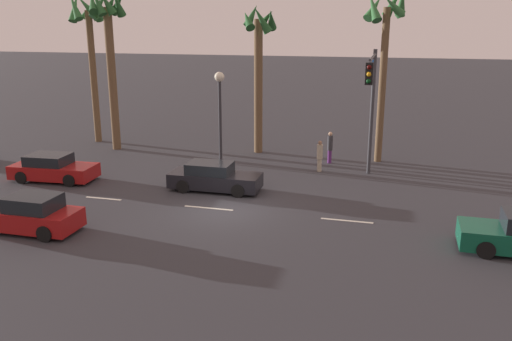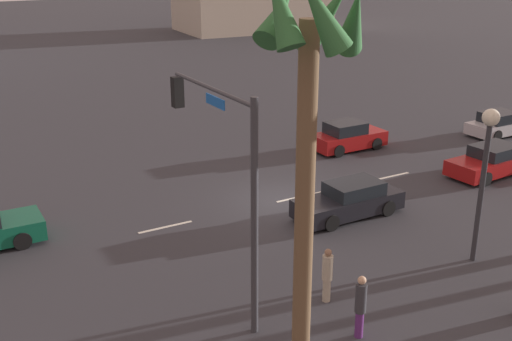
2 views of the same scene
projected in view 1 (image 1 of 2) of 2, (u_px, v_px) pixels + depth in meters
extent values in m
plane|color=#333338|center=(224.00, 210.00, 23.48)|extent=(220.00, 220.00, 0.00)
cube|color=silver|center=(104.00, 198.00, 24.95)|extent=(1.82, 0.14, 0.01)
cube|color=silver|center=(209.00, 208.00, 23.66)|extent=(2.27, 0.14, 0.01)
cube|color=silver|center=(347.00, 221.00, 22.15)|extent=(2.17, 0.14, 0.01)
cube|color=maroon|center=(54.00, 171.00, 27.71)|extent=(4.44, 2.05, 0.69)
cube|color=black|center=(48.00, 159.00, 27.59)|extent=(2.18, 1.70, 0.53)
cylinder|color=black|center=(86.00, 171.00, 28.30)|extent=(0.65, 0.26, 0.64)
cylinder|color=black|center=(70.00, 180.00, 26.70)|extent=(0.65, 0.26, 0.64)
cylinder|color=black|center=(41.00, 169.00, 28.82)|extent=(0.65, 0.26, 0.64)
cylinder|color=black|center=(22.00, 177.00, 27.21)|extent=(0.65, 0.26, 0.64)
cylinder|color=black|center=(486.00, 250.00, 18.55)|extent=(0.64, 0.23, 0.64)
cylinder|color=black|center=(480.00, 233.00, 20.08)|extent=(0.64, 0.23, 0.64)
cube|color=maroon|center=(30.00, 218.00, 20.96)|extent=(3.96, 1.70, 0.74)
cube|color=black|center=(33.00, 203.00, 20.72)|extent=(1.90, 1.49, 0.58)
cylinder|color=black|center=(17.00, 214.00, 22.05)|extent=(0.64, 0.22, 0.64)
cylinder|color=black|center=(45.00, 234.00, 19.98)|extent=(0.64, 0.22, 0.64)
cylinder|color=black|center=(69.00, 219.00, 21.46)|extent=(0.64, 0.22, 0.64)
cube|color=black|center=(215.00, 180.00, 26.07)|extent=(4.48, 1.69, 0.71)
cube|color=black|center=(210.00, 168.00, 25.97)|extent=(2.16, 1.47, 0.52)
cylinder|color=black|center=(247.00, 182.00, 26.51)|extent=(0.64, 0.23, 0.64)
cylinder|color=black|center=(238.00, 191.00, 25.06)|extent=(0.64, 0.23, 0.64)
cylinder|color=black|center=(194.00, 178.00, 27.17)|extent=(0.64, 0.23, 0.64)
cylinder|color=black|center=(183.00, 186.00, 25.72)|extent=(0.64, 0.23, 0.64)
cylinder|color=#38383D|center=(372.00, 113.00, 28.25)|extent=(0.20, 0.20, 6.65)
cylinder|color=#38383D|center=(373.00, 57.00, 25.17)|extent=(0.12, 4.83, 0.12)
cube|color=black|center=(369.00, 74.00, 23.08)|extent=(0.32, 0.32, 0.95)
sphere|color=#360503|center=(369.00, 67.00, 22.83)|extent=(0.20, 0.20, 0.20)
sphere|color=orange|center=(369.00, 74.00, 22.91)|extent=(0.20, 0.20, 0.20)
sphere|color=black|center=(369.00, 81.00, 22.99)|extent=(0.20, 0.20, 0.20)
cube|color=#1959B2|center=(373.00, 63.00, 25.48)|extent=(0.04, 1.10, 0.28)
cylinder|color=#2D2D33|center=(220.00, 123.00, 30.66)|extent=(0.18, 0.18, 4.74)
sphere|color=#F2EACC|center=(219.00, 77.00, 29.95)|extent=(0.56, 0.56, 0.56)
cylinder|color=#B2A58C|center=(319.00, 165.00, 29.42)|extent=(0.25, 0.25, 0.73)
cylinder|color=#B2A58C|center=(320.00, 152.00, 29.22)|extent=(0.33, 0.33, 0.79)
sphere|color=#8C664C|center=(320.00, 143.00, 29.08)|extent=(0.21, 0.21, 0.21)
cylinder|color=#59266B|center=(330.00, 157.00, 31.15)|extent=(0.33, 0.33, 0.78)
cylinder|color=#333338|center=(330.00, 143.00, 30.93)|extent=(0.44, 0.44, 0.85)
sphere|color=tan|center=(330.00, 134.00, 30.78)|extent=(0.23, 0.23, 0.23)
cylinder|color=brown|center=(112.00, 80.00, 33.57)|extent=(0.53, 0.53, 8.88)
cone|color=#235628|center=(118.00, 4.00, 32.12)|extent=(0.61, 1.30, 1.59)
cone|color=#235628|center=(118.00, 4.00, 32.87)|extent=(1.61, 1.22, 1.46)
cone|color=#235628|center=(110.00, 4.00, 32.93)|extent=(1.19, 0.73, 1.35)
cone|color=#235628|center=(99.00, 5.00, 32.94)|extent=(1.21, 1.57, 1.75)
cone|color=#235628|center=(92.00, 3.00, 32.05)|extent=(1.38, 1.65, 1.50)
cone|color=#235628|center=(98.00, 4.00, 31.72)|extent=(1.27, 0.83, 1.54)
cone|color=#235628|center=(107.00, 4.00, 31.74)|extent=(1.25, 1.07, 1.41)
cylinder|color=brown|center=(258.00, 88.00, 32.82)|extent=(0.52, 0.52, 8.18)
cone|color=#235628|center=(271.00, 19.00, 31.63)|extent=(0.77, 1.60, 1.41)
cone|color=#235628|center=(266.00, 19.00, 32.22)|extent=(1.50, 1.12, 1.34)
cone|color=#235628|center=(252.00, 16.00, 32.23)|extent=(1.20, 1.24, 1.49)
cone|color=#235628|center=(248.00, 20.00, 31.51)|extent=(1.26, 1.47, 1.32)
cone|color=#235628|center=(262.00, 20.00, 30.97)|extent=(1.43, 1.11, 1.68)
cylinder|color=brown|center=(94.00, 78.00, 35.81)|extent=(0.45, 0.45, 8.74)
cone|color=#2D6633|center=(97.00, 10.00, 34.39)|extent=(0.69, 1.13, 1.49)
cone|color=#2D6633|center=(98.00, 7.00, 34.93)|extent=(1.40, 1.33, 1.32)
cone|color=#2D6633|center=(89.00, 9.00, 35.30)|extent=(1.35, 1.04, 1.53)
cone|color=#2D6633|center=(75.00, 8.00, 34.78)|extent=(0.62, 1.34, 1.94)
cone|color=#2D6633|center=(75.00, 7.00, 33.99)|extent=(1.54, 1.25, 1.82)
cone|color=#2D6633|center=(88.00, 7.00, 33.77)|extent=(1.65, 1.31, 1.73)
cylinder|color=brown|center=(382.00, 87.00, 30.49)|extent=(0.42, 0.42, 8.80)
cone|color=#2D6633|center=(402.00, 2.00, 29.19)|extent=(0.76, 1.23, 1.63)
cone|color=#2D6633|center=(393.00, 3.00, 29.86)|extent=(1.39, 0.99, 1.65)
cone|color=#2D6633|center=(374.00, 8.00, 29.89)|extent=(1.29, 1.64, 1.59)
cone|color=#2D6633|center=(373.00, 7.00, 29.08)|extent=(1.23, 1.51, 1.72)
cone|color=#2D6633|center=(393.00, 6.00, 28.67)|extent=(1.49, 1.16, 1.32)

